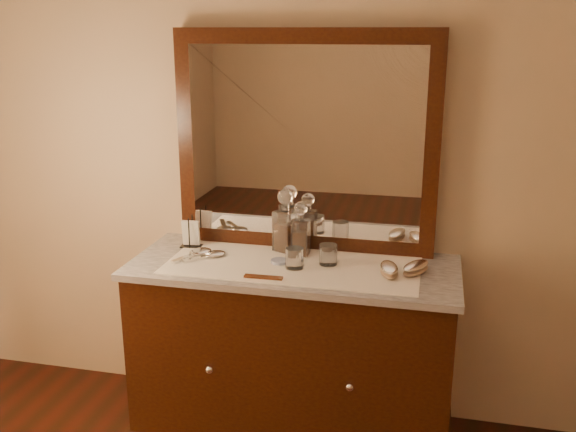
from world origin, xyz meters
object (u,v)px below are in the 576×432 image
object	(u,v)px
comb	(263,277)
hand_mirror_inner	(211,255)
brush_far	(416,268)
mirror_frame	(305,142)
pin_dish	(279,261)
hand_mirror_outer	(197,253)
brush_near	(389,270)
dresser_cabinet	(293,354)
decanter_right	(301,234)
napkin_rack	(191,235)
decanter_left	(286,227)

from	to	relation	value
comb	hand_mirror_inner	world-z (taller)	hand_mirror_inner
brush_far	mirror_frame	bearing A→B (deg)	155.66
brush_far	pin_dish	bearing A→B (deg)	-178.98
brush_far	hand_mirror_outer	size ratio (longest dim) A/B	0.79
mirror_frame	brush_near	distance (m)	0.69
dresser_cabinet	comb	bearing A→B (deg)	-113.00
mirror_frame	decanter_right	world-z (taller)	mirror_frame
hand_mirror_outer	comb	bearing A→B (deg)	-29.29
decanter_right	hand_mirror_inner	world-z (taller)	decanter_right
pin_dish	brush_near	distance (m)	0.48
pin_dish	decanter_right	size ratio (longest dim) A/B	0.31
mirror_frame	napkin_rack	distance (m)	0.69
dresser_cabinet	brush_far	xyz separation A→B (m)	(0.53, 0.01, 0.47)
pin_dish	hand_mirror_outer	distance (m)	0.39
comb	decanter_right	distance (m)	0.34
brush_near	hand_mirror_outer	world-z (taller)	brush_near
pin_dish	hand_mirror_outer	world-z (taller)	hand_mirror_outer
napkin_rack	brush_far	bearing A→B (deg)	-6.19
decanter_left	comb	bearing A→B (deg)	-91.43
pin_dish	decanter_left	distance (m)	0.20
pin_dish	mirror_frame	bearing A→B (deg)	76.27
mirror_frame	napkin_rack	size ratio (longest dim) A/B	8.05
mirror_frame	dresser_cabinet	bearing A→B (deg)	-90.00
hand_mirror_outer	decanter_right	bearing A→B (deg)	13.69
decanter_right	brush_near	size ratio (longest dim) A/B	1.43
comb	decanter_left	size ratio (longest dim) A/B	0.55
dresser_cabinet	mirror_frame	bearing A→B (deg)	90.00
napkin_rack	decanter_left	distance (m)	0.45
pin_dish	dresser_cabinet	bearing A→B (deg)	4.04
comb	decanter_right	world-z (taller)	decanter_right
mirror_frame	brush_far	distance (m)	0.75
comb	brush_near	world-z (taller)	brush_near
brush_far	hand_mirror_inner	xyz separation A→B (m)	(-0.91, -0.00, -0.01)
hand_mirror_outer	decanter_left	bearing A→B (deg)	21.87
brush_far	decanter_left	bearing A→B (deg)	165.30
hand_mirror_inner	decanter_right	bearing A→B (deg)	17.37
brush_far	hand_mirror_outer	bearing A→B (deg)	179.64
napkin_rack	brush_far	xyz separation A→B (m)	(1.05, -0.11, -0.03)
hand_mirror_outer	hand_mirror_inner	world-z (taller)	hand_mirror_outer
brush_near	hand_mirror_outer	distance (m)	0.87
decanter_left	decanter_right	size ratio (longest dim) A/B	1.18
decanter_left	brush_far	xyz separation A→B (m)	(0.60, -0.16, -0.09)
napkin_rack	decanter_left	world-z (taller)	decanter_left
decanter_left	hand_mirror_outer	xyz separation A→B (m)	(-0.38, -0.15, -0.10)
pin_dish	brush_far	xyz separation A→B (m)	(0.59, 0.01, 0.02)
comb	brush_far	world-z (taller)	brush_far
mirror_frame	decanter_left	world-z (taller)	mirror_frame
mirror_frame	decanter_left	bearing A→B (deg)	-132.25
napkin_rack	hand_mirror_outer	size ratio (longest dim) A/B	0.65
comb	hand_mirror_outer	size ratio (longest dim) A/B	0.70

